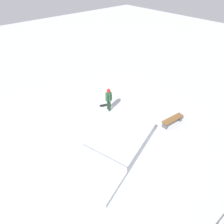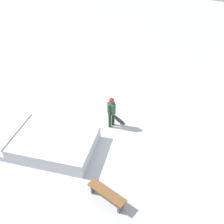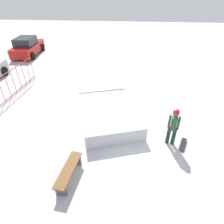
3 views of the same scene
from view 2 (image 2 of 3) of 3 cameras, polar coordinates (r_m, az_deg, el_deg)
ground_plane at (r=12.04m, az=-4.14°, el=-7.19°), size 60.00×60.00×0.00m
skate_ramp at (r=12.03m, az=-14.93°, el=-6.63°), size 5.92×4.05×0.74m
skater at (r=12.34m, az=-0.12°, el=0.42°), size 0.43×0.43×1.73m
skateboard at (r=13.24m, az=1.46°, el=-1.73°), size 0.82×0.49×0.09m
park_bench at (r=9.81m, az=-1.18°, el=-18.11°), size 1.64×0.61×0.48m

